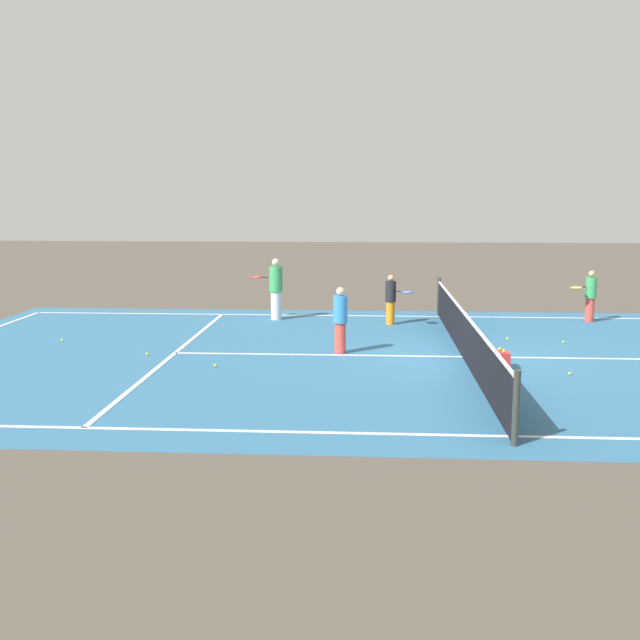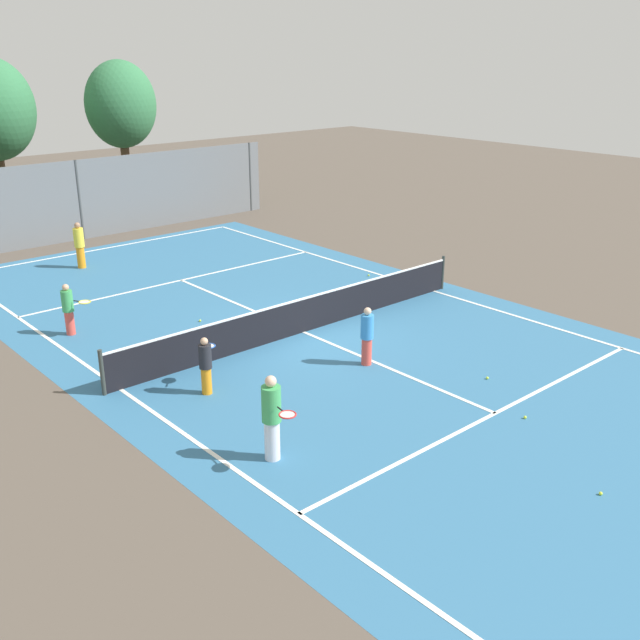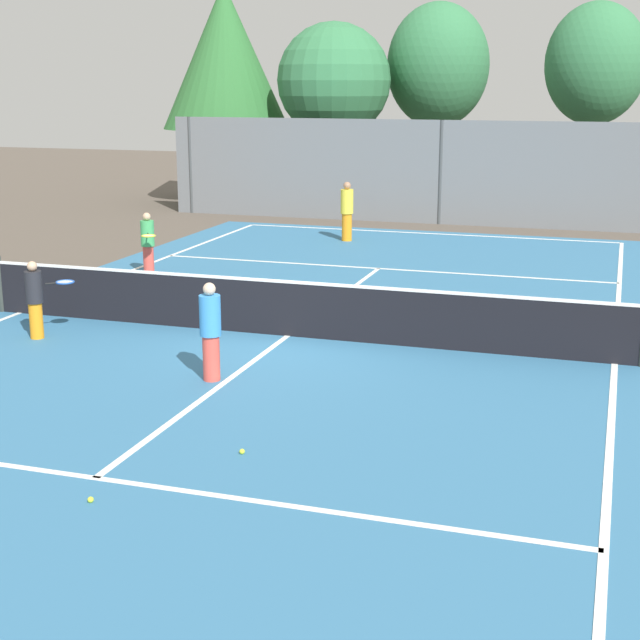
% 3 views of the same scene
% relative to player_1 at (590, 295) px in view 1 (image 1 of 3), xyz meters
% --- Properties ---
extents(ground_plane, '(80.00, 80.00, 0.00)m').
position_rel_player_1_xyz_m(ground_plane, '(4.87, -4.08, -0.75)').
color(ground_plane, brown).
extents(court_surface, '(13.00, 25.00, 0.01)m').
position_rel_player_1_xyz_m(court_surface, '(4.87, -4.08, -0.74)').
color(court_surface, teal).
rests_on(court_surface, ground_plane).
extents(tennis_net, '(11.90, 0.10, 1.10)m').
position_rel_player_1_xyz_m(tennis_net, '(4.87, -4.08, -0.24)').
color(tennis_net, '#333833').
rests_on(tennis_net, ground_plane).
extents(player_1, '(0.66, 0.86, 1.44)m').
position_rel_player_1_xyz_m(player_1, '(0.00, 0.00, 0.00)').
color(player_1, '#E54C3F').
rests_on(player_1, ground_plane).
extents(player_2, '(0.74, 0.79, 1.36)m').
position_rel_player_1_xyz_m(player_2, '(0.78, -5.53, -0.04)').
color(player_2, orange).
rests_on(player_2, ground_plane).
extents(player_3, '(0.32, 0.32, 1.49)m').
position_rel_player_1_xyz_m(player_3, '(4.64, -6.78, 0.02)').
color(player_3, '#E54C3F').
rests_on(player_3, ground_plane).
extents(player_4, '(0.45, 0.95, 1.74)m').
position_rel_player_1_xyz_m(player_4, '(0.14, -8.78, 0.15)').
color(player_4, silver).
rests_on(player_4, ground_plane).
extents(ball_crate, '(0.46, 0.35, 0.43)m').
position_rel_player_1_xyz_m(ball_crate, '(5.97, -3.47, -0.56)').
color(ball_crate, red).
rests_on(ball_crate, ground_plane).
extents(tennis_ball_0, '(0.07, 0.07, 0.07)m').
position_rel_player_1_xyz_m(tennis_ball_0, '(2.85, -2.75, -0.71)').
color(tennis_ball_0, '#CCE533').
rests_on(tennis_ball_0, ground_plane).
extents(tennis_ball_2, '(0.07, 0.07, 0.07)m').
position_rel_player_1_xyz_m(tennis_ball_2, '(6.17, -9.30, -0.71)').
color(tennis_ball_2, '#CCE533').
rests_on(tennis_ball_2, ground_plane).
extents(tennis_ball_3, '(0.07, 0.07, 0.07)m').
position_rel_player_1_xyz_m(tennis_ball_3, '(1.67, -3.69, -0.71)').
color(tennis_ball_3, '#CCE533').
rests_on(tennis_ball_3, ground_plane).
extents(tennis_ball_4, '(0.07, 0.07, 0.07)m').
position_rel_player_1_xyz_m(tennis_ball_4, '(3.72, -13.55, -0.71)').
color(tennis_ball_4, '#CCE533').
rests_on(tennis_ball_4, ground_plane).
extents(tennis_ball_5, '(0.07, 0.07, 0.07)m').
position_rel_player_1_xyz_m(tennis_ball_5, '(6.44, -2.18, -0.71)').
color(tennis_ball_5, '#CCE533').
rests_on(tennis_ball_5, ground_plane).
extents(tennis_ball_6, '(0.07, 0.07, 0.07)m').
position_rel_player_1_xyz_m(tennis_ball_6, '(5.15, -11.03, -0.71)').
color(tennis_ball_6, '#CCE533').
rests_on(tennis_ball_6, ground_plane).
extents(tennis_ball_7, '(0.07, 0.07, 0.07)m').
position_rel_player_1_xyz_m(tennis_ball_7, '(3.18, -1.49, -0.71)').
color(tennis_ball_7, '#CCE533').
rests_on(tennis_ball_7, ground_plane).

